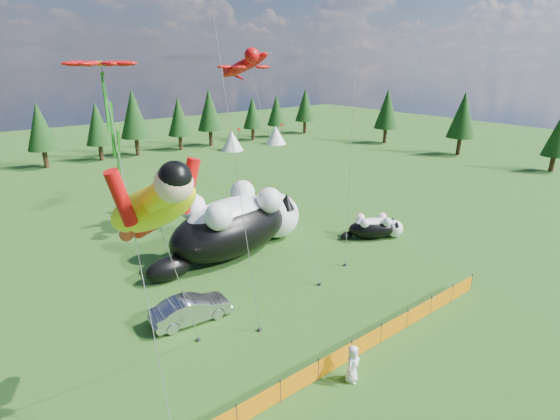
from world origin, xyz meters
The scene contains 11 objects.
ground centered at (0.00, 0.00, 0.00)m, with size 160.00×160.00×0.00m, color #0F3309.
safety_fence centered at (0.00, -3.00, 0.50)m, with size 22.06×0.06×1.10m.
tree_line centered at (0.00, 45.00, 4.00)m, with size 90.00×4.00×8.00m, color black, non-canonical shape.
festival_tents centered at (11.00, 40.00, 1.40)m, with size 50.00×3.20×2.80m, color white, non-canonical shape.
cat_large centered at (3.39, 9.81, 2.15)m, with size 12.50×5.69×4.52m.
cat_small centered at (12.81, 5.63, 0.83)m, with size 4.41×3.32×1.75m.
car centered at (-3.09, 4.22, 0.67)m, with size 1.42×4.09×1.35m, color #B1B2B6.
spectator_e centered at (0.10, -3.88, 0.83)m, with size 0.81×0.53×1.66m, color white.
superhero_kite centered at (-6.43, -0.54, 8.12)m, with size 5.72×6.04×10.66m.
gecko_kite centered at (7.02, 13.93, 12.22)m, with size 4.90×14.82×16.57m.
flower_kite centered at (-6.65, 2.02, 12.40)m, with size 3.09×6.09×13.20m.
Camera 1 is at (-11.44, -13.71, 12.74)m, focal length 28.00 mm.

